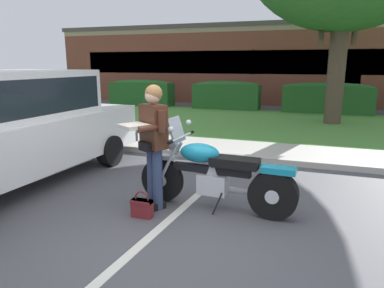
{
  "coord_description": "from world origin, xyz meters",
  "views": [
    {
      "loc": [
        1.57,
        -3.69,
        1.97
      ],
      "look_at": [
        -0.05,
        0.95,
        0.85
      ],
      "focal_mm": 33.1,
      "sensor_mm": 36.0,
      "label": 1
    }
  ],
  "objects": [
    {
      "name": "hedge_center_right",
      "position": [
        1.99,
        11.27,
        0.65
      ],
      "size": [
        3.39,
        0.9,
        1.24
      ],
      "color": "#235623",
      "rests_on": "ground"
    },
    {
      "name": "handbag",
      "position": [
        -0.47,
        0.18,
        0.14
      ],
      "size": [
        0.28,
        0.13,
        0.36
      ],
      "color": "maroon",
      "rests_on": "ground"
    },
    {
      "name": "motorcycle",
      "position": [
        0.42,
        0.75,
        0.49
      ],
      "size": [
        2.24,
        0.82,
        1.26
      ],
      "color": "black",
      "rests_on": "ground"
    },
    {
      "name": "ground_plane",
      "position": [
        0.0,
        0.0,
        0.0
      ],
      "size": [
        140.0,
        140.0,
        0.0
      ],
      "primitive_type": "plane",
      "color": "#4C4C51"
    },
    {
      "name": "brick_building",
      "position": [
        -1.38,
        18.35,
        1.94
      ],
      "size": [
        21.43,
        9.92,
        3.88
      ],
      "color": "brown",
      "rests_on": "ground"
    },
    {
      "name": "curb_strip",
      "position": [
        0.0,
        3.34,
        0.06
      ],
      "size": [
        60.0,
        0.2,
        0.12
      ],
      "primitive_type": "cube",
      "color": "#B7B2A8",
      "rests_on": "ground"
    },
    {
      "name": "parked_suv_adjacent",
      "position": [
        -3.13,
        0.69,
        0.96
      ],
      "size": [
        2.16,
        4.91,
        1.86
      ],
      "color": "white",
      "rests_on": "ground"
    },
    {
      "name": "hedge_left",
      "position": [
        -6.16,
        11.27,
        0.65
      ],
      "size": [
        3.0,
        0.9,
        1.24
      ],
      "color": "#235623",
      "rests_on": "ground"
    },
    {
      "name": "concrete_walk",
      "position": [
        0.0,
        4.19,
        0.04
      ],
      "size": [
        60.0,
        1.5,
        0.08
      ],
      "primitive_type": "cube",
      "color": "#B7B2A8",
      "rests_on": "ground"
    },
    {
      "name": "rider_person",
      "position": [
        -0.46,
        0.51,
        1.01
      ],
      "size": [
        0.6,
        0.67,
        1.7
      ],
      "color": "black",
      "rests_on": "ground"
    },
    {
      "name": "stall_stripe_1",
      "position": [
        -0.1,
        0.2,
        0.0
      ],
      "size": [
        0.43,
        4.4,
        0.01
      ],
      "primitive_type": "cube",
      "rotation": [
        0.0,
        0.0,
        -0.07
      ],
      "color": "silver",
      "rests_on": "ground"
    },
    {
      "name": "grass_lawn",
      "position": [
        0.0,
        8.08,
        0.03
      ],
      "size": [
        60.0,
        6.29,
        0.06
      ],
      "primitive_type": "cube",
      "color": "#518E3D",
      "rests_on": "ground"
    },
    {
      "name": "hedge_center_left",
      "position": [
        -2.08,
        11.27,
        0.65
      ],
      "size": [
        2.84,
        0.9,
        1.24
      ],
      "color": "#235623",
      "rests_on": "ground"
    }
  ]
}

